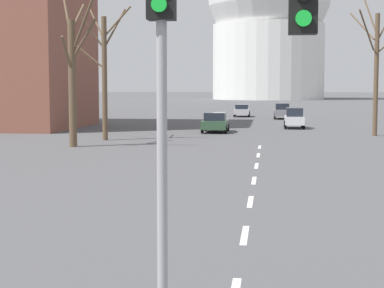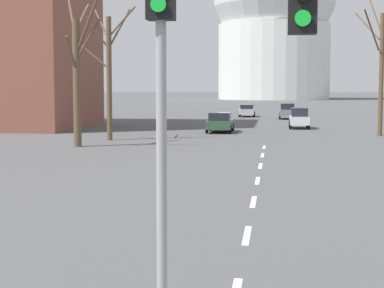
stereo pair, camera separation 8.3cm
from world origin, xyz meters
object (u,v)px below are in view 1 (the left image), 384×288
sedan_near_left (294,118)px  sedan_far_left (215,122)px  traffic_signal_centre_tall (208,40)px  sedan_mid_centre (282,111)px  sedan_near_right (242,110)px

sedan_near_left → sedan_far_left: 8.32m
traffic_signal_centre_tall → sedan_mid_centre: size_ratio=1.29×
sedan_near_left → sedan_mid_centre: 15.90m
traffic_signal_centre_tall → sedan_near_left: 46.88m
sedan_mid_centre → sedan_far_left: sedan_mid_centre is taller
sedan_near_left → sedan_mid_centre: bearing=92.6°
sedan_near_right → sedan_far_left: sedan_far_left is taller
sedan_near_right → sedan_far_left: size_ratio=0.97×
traffic_signal_centre_tall → sedan_far_left: traffic_signal_centre_tall is taller
sedan_near_right → sedan_near_left: bearing=-75.6°
sedan_near_left → sedan_far_left: (-6.25, -5.49, -0.09)m
sedan_far_left → sedan_near_left: bearing=41.3°
traffic_signal_centre_tall → sedan_far_left: size_ratio=1.27×
sedan_near_right → sedan_mid_centre: sedan_mid_centre is taller
sedan_near_left → sedan_mid_centre: sedan_near_left is taller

